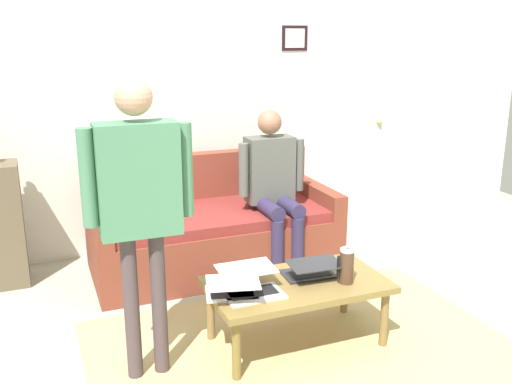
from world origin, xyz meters
TOP-DOWN VIEW (x-y plane):
  - ground_plane at (0.00, 0.00)m, footprint 7.68×7.68m
  - area_rug at (-0.01, -0.11)m, footprint 2.52×1.71m
  - back_wall at (-0.00, -2.20)m, footprint 7.04×0.11m
  - interior_door at (-2.10, -2.11)m, footprint 0.82×0.09m
  - couch at (0.10, -1.56)m, footprint 1.92×0.91m
  - coffee_table at (-0.01, -0.21)m, footprint 1.08×0.59m
  - laptop_left at (-0.12, -0.25)m, footprint 0.33×0.32m
  - laptop_center at (0.30, -0.18)m, footprint 0.34×0.34m
  - laptop_right at (0.42, -0.17)m, footprint 0.37×0.40m
  - french_press at (-0.28, -0.10)m, footprint 0.11×0.09m
  - person_standing at (0.90, -0.22)m, footprint 0.58×0.19m
  - person_seated at (-0.34, -1.34)m, footprint 0.55×0.51m

SIDE VIEW (x-z plane):
  - ground_plane at x=0.00m, z-range 0.00..0.00m
  - area_rug at x=-0.01m, z-range 0.00..0.01m
  - couch at x=0.10m, z-range -0.14..0.74m
  - coffee_table at x=-0.01m, z-range 0.16..0.56m
  - laptop_left at x=-0.12m, z-range 0.39..0.51m
  - laptop_center at x=0.30m, z-range 0.39..0.51m
  - laptop_right at x=0.42m, z-range 0.39..0.51m
  - french_press at x=-0.28m, z-range 0.39..0.64m
  - person_seated at x=-0.34m, z-range 0.09..1.37m
  - interior_door at x=-2.10m, z-range 0.00..2.05m
  - person_standing at x=0.90m, z-range 0.23..1.88m
  - back_wall at x=0.00m, z-range 0.00..2.70m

